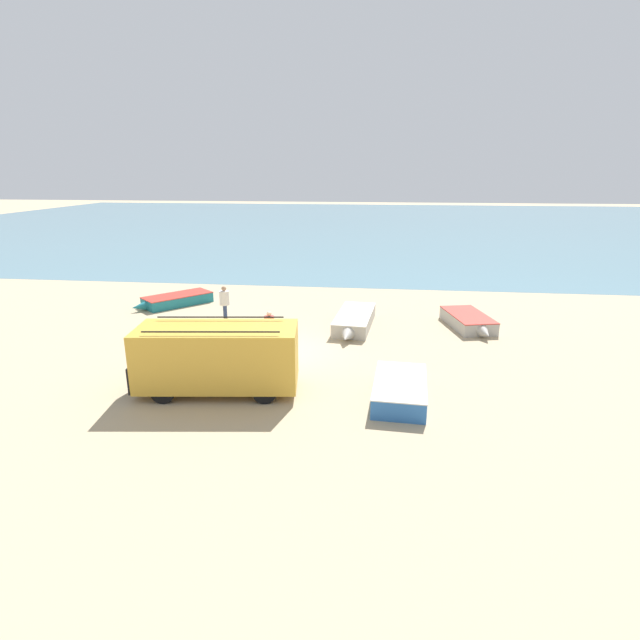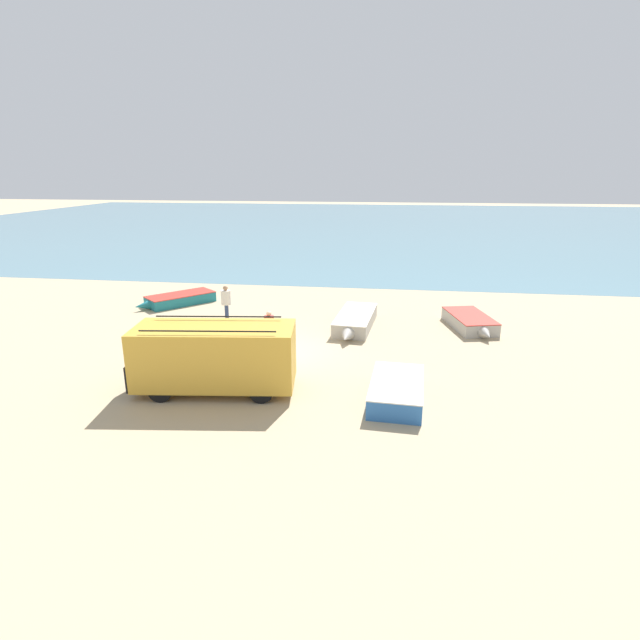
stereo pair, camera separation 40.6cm
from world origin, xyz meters
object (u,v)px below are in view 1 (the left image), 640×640
object	(u,v)px
fishing_rowboat_0	(469,321)
fisherman_1	(225,301)
parked_van	(217,357)
fishing_rowboat_2	(176,300)
fisherman_0	(269,326)
fishing_rowboat_3	(400,388)
fishing_rowboat_1	(354,321)

from	to	relation	value
fishing_rowboat_0	fisherman_1	distance (m)	11.85
parked_van	fisherman_1	world-z (taller)	parked_van
fishing_rowboat_0	fishing_rowboat_2	size ratio (longest dim) A/B	1.03
fisherman_0	fisherman_1	world-z (taller)	fisherman_1
parked_van	fishing_rowboat_3	bearing A→B (deg)	175.16
parked_van	fisherman_1	bearing A→B (deg)	-81.18
fishing_rowboat_3	fisherman_1	distance (m)	11.29
fisherman_0	fishing_rowboat_2	bearing A→B (deg)	-14.25
fishing_rowboat_2	fishing_rowboat_3	distance (m)	15.95
fisherman_1	fishing_rowboat_0	bearing A→B (deg)	-24.09
fishing_rowboat_3	fishing_rowboat_1	bearing A→B (deg)	18.02
fishing_rowboat_2	fishing_rowboat_0	bearing A→B (deg)	123.32
fishing_rowboat_0	fishing_rowboat_3	distance (m)	8.92
fisherman_0	fisherman_1	bearing A→B (deg)	-19.91
fishing_rowboat_0	fisherman_0	world-z (taller)	fisherman_0
fisherman_0	parked_van	bearing A→B (deg)	108.31
fishing_rowboat_0	fishing_rowboat_3	xyz separation A→B (m)	(-3.53, -8.19, 0.03)
fishing_rowboat_0	fishing_rowboat_1	size ratio (longest dim) A/B	0.80
fishing_rowboat_3	fisherman_0	distance (m)	6.86
fishing_rowboat_2	fisherman_0	distance (m)	9.15
fishing_rowboat_0	fishing_rowboat_2	xyz separation A→B (m)	(-15.55, 2.30, -0.02)
fishing_rowboat_0	fisherman_1	xyz separation A→B (m)	(-11.81, -0.56, 0.78)
fishing_rowboat_3	fisherman_0	size ratio (longest dim) A/B	2.52
fishing_rowboat_1	fisherman_0	size ratio (longest dim) A/B	3.22
fishing_rowboat_3	fisherman_1	xyz separation A→B (m)	(-8.28, 7.63, 0.76)
fishing_rowboat_1	fishing_rowboat_3	distance (m)	7.73
parked_van	fisherman_0	bearing A→B (deg)	-106.79
fishing_rowboat_0	fisherman_1	bearing A→B (deg)	-100.77
parked_van	fishing_rowboat_2	world-z (taller)	parked_van
fishing_rowboat_1	fishing_rowboat_3	bearing A→B (deg)	19.48
fishing_rowboat_0	fishing_rowboat_2	distance (m)	15.72
parked_van	fishing_rowboat_2	size ratio (longest dim) A/B	1.40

